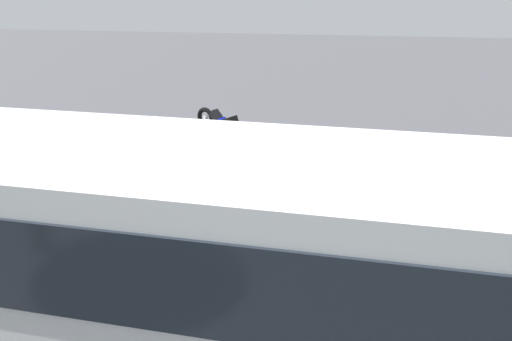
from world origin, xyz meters
TOP-DOWN VIEW (x-y plane):
  - ground_plane at (0.00, 0.00)m, footprint 80.00×80.00m
  - tour_bus at (-0.82, 5.08)m, footprint 11.29×2.95m
  - spectator_far_left at (-2.85, 2.28)m, footprint 0.58×0.36m
  - spectator_left at (-1.55, 2.28)m, footprint 0.58×0.35m
  - spectator_centre at (-0.45, 2.15)m, footprint 0.58×0.37m
  - spectator_right at (0.76, 2.56)m, footprint 0.58×0.36m
  - parked_motorcycle_silver at (-2.51, 2.88)m, footprint 2.05×0.58m
  - stunt_motorcycle at (1.07, -2.82)m, footprint 1.82×1.18m
  - traffic_cone at (-1.42, -1.40)m, footprint 0.34×0.34m
  - bay_line_a at (-5.89, -1.18)m, footprint 0.23×3.97m
  - bay_line_b at (-3.37, -1.18)m, footprint 0.23×4.08m
  - bay_line_c at (-0.84, -1.18)m, footprint 0.22×3.68m
  - bay_line_d at (1.68, -1.18)m, footprint 0.21×3.57m
  - bay_line_e at (4.21, -1.18)m, footprint 0.21×3.56m

SIDE VIEW (x-z plane):
  - ground_plane at x=0.00m, z-range 0.00..0.00m
  - bay_line_a at x=-5.89m, z-range 0.00..0.01m
  - bay_line_b at x=-3.37m, z-range 0.00..0.01m
  - bay_line_c at x=-0.84m, z-range 0.00..0.01m
  - bay_line_d at x=1.68m, z-range 0.00..0.01m
  - bay_line_e at x=4.21m, z-range 0.00..0.01m
  - traffic_cone at x=-1.42m, z-range -0.01..0.62m
  - parked_motorcycle_silver at x=-2.51m, z-range -0.01..0.97m
  - spectator_left at x=-1.55m, z-range 0.16..1.85m
  - stunt_motorcycle at x=1.07m, z-range 0.15..1.88m
  - spectator_right at x=0.76m, z-range 0.16..1.88m
  - spectator_far_left at x=-2.85m, z-range 0.17..1.93m
  - spectator_centre at x=-0.45m, z-range 0.18..1.98m
  - tour_bus at x=-0.82m, z-range 0.02..3.27m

